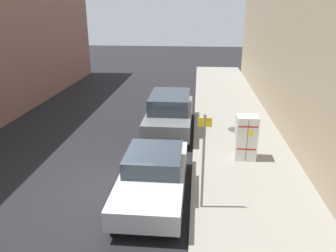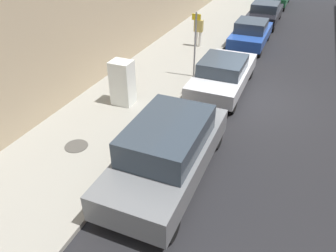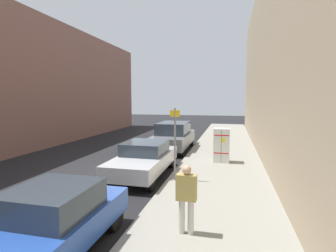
% 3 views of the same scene
% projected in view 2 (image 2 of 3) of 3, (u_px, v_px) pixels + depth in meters
% --- Properties ---
extents(ground_plane, '(80.00, 80.00, 0.00)m').
position_uv_depth(ground_plane, '(256.00, 100.00, 12.68)').
color(ground_plane, black).
extents(sidewalk_slab, '(3.81, 44.00, 0.13)m').
position_uv_depth(sidewalk_slab, '(151.00, 80.00, 14.10)').
color(sidewalk_slab, gray).
rests_on(sidewalk_slab, ground).
extents(discarded_refrigerator, '(0.76, 0.64, 1.63)m').
position_uv_depth(discarded_refrigerator, '(122.00, 83.00, 11.77)').
color(discarded_refrigerator, silver).
rests_on(discarded_refrigerator, sidewalk_slab).
extents(manhole_cover, '(0.70, 0.70, 0.02)m').
position_uv_depth(manhole_cover, '(76.00, 146.00, 9.90)').
color(manhole_cover, '#47443F').
rests_on(manhole_cover, sidewalk_slab).
extents(street_sign_post, '(0.36, 0.07, 2.71)m').
position_uv_depth(street_sign_post, '(195.00, 42.00, 13.44)').
color(street_sign_post, slate).
rests_on(street_sign_post, sidewalk_slab).
extents(pedestrian_walking_far, '(0.46, 0.22, 1.59)m').
position_uv_depth(pedestrian_walking_far, '(198.00, 29.00, 17.05)').
color(pedestrian_walking_far, beige).
rests_on(pedestrian_walking_far, sidewalk_slab).
extents(parked_suv_gray, '(1.96, 4.82, 1.73)m').
position_uv_depth(parked_suv_gray, '(168.00, 150.00, 8.49)').
color(parked_suv_gray, slate).
rests_on(parked_suv_gray, ground).
extents(parked_sedan_silver, '(1.84, 4.45, 1.40)m').
position_uv_depth(parked_sedan_silver, '(223.00, 74.00, 12.98)').
color(parked_sedan_silver, silver).
rests_on(parked_sedan_silver, ground).
extents(parked_hatchback_blue, '(1.72, 4.02, 1.43)m').
position_uv_depth(parked_hatchback_blue, '(251.00, 33.00, 17.48)').
color(parked_hatchback_blue, '#23479E').
rests_on(parked_hatchback_blue, ground).
extents(parked_sedan_dark, '(1.82, 4.46, 1.39)m').
position_uv_depth(parked_sedan_dark, '(265.00, 13.00, 21.23)').
color(parked_sedan_dark, black).
rests_on(parked_sedan_dark, ground).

